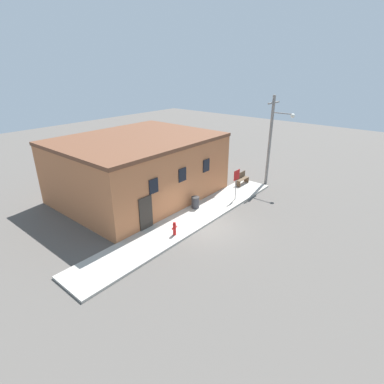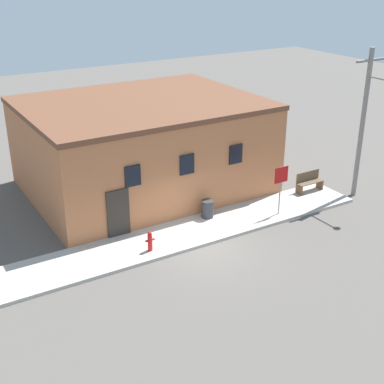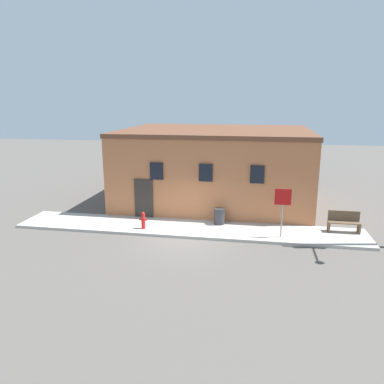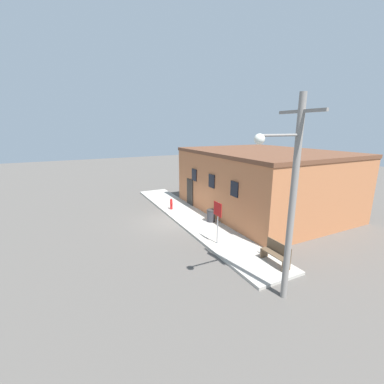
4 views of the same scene
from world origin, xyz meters
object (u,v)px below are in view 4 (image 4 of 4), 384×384
at_px(trash_bin, 211,216).
at_px(fire_hydrant, 171,204).
at_px(stop_sign, 218,215).
at_px(bench, 276,254).
at_px(utility_pole, 290,195).

bearing_deg(trash_bin, fire_hydrant, -159.29).
relative_size(stop_sign, bench, 1.57).
relative_size(bench, trash_bin, 1.79).
height_order(trash_bin, utility_pole, utility_pole).
xyz_separation_m(stop_sign, utility_pole, (4.77, -0.19, 2.21)).
bearing_deg(stop_sign, utility_pole, -2.22).
xyz_separation_m(fire_hydrant, utility_pole, (11.34, -0.22, 3.40)).
xyz_separation_m(bench, utility_pole, (1.79, -1.46, 3.34)).
bearing_deg(trash_bin, bench, -1.05).
distance_m(fire_hydrant, stop_sign, 6.67).
bearing_deg(bench, trash_bin, 178.95).
distance_m(stop_sign, bench, 3.43).
distance_m(fire_hydrant, utility_pole, 11.84).
bearing_deg(fire_hydrant, trash_bin, 20.71).
height_order(stop_sign, bench, stop_sign).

